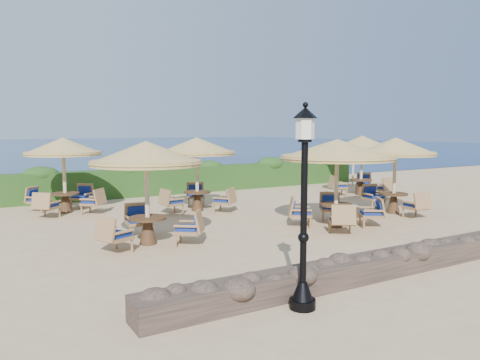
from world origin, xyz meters
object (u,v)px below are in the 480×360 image
extra_parasol (354,144)px  cafe_set_3 (64,163)px  cafe_set_2 (395,156)px  cafe_set_4 (197,158)px  cafe_set_5 (362,153)px  lamp_post (304,216)px  cafe_set_0 (147,170)px  cafe_set_1 (337,163)px

extra_parasol → cafe_set_3: 14.39m
cafe_set_2 → cafe_set_3: (-9.98, 5.89, -0.22)m
cafe_set_4 → cafe_set_5: size_ratio=1.03×
cafe_set_3 → cafe_set_4: (4.21, -1.97, 0.13)m
lamp_post → cafe_set_3: 11.42m
cafe_set_2 → lamp_post: bearing=-146.7°
extra_parasol → cafe_set_5: 3.45m
lamp_post → cafe_set_0: lamp_post is taller
extra_parasol → cafe_set_0: cafe_set_0 is taller
extra_parasol → cafe_set_5: size_ratio=0.88×
lamp_post → extra_parasol: 17.41m
extra_parasol → cafe_set_1: size_ratio=0.70×
cafe_set_1 → cafe_set_2: size_ratio=1.19×
cafe_set_5 → cafe_set_1: bearing=-140.5°
cafe_set_3 → extra_parasol: bearing=2.9°
cafe_set_0 → cafe_set_5: size_ratio=1.04×
cafe_set_2 → cafe_set_0: bearing=179.5°
extra_parasol → cafe_set_4: bearing=-165.2°
cafe_set_3 → cafe_set_5: same height
lamp_post → cafe_set_2: (8.21, 5.39, 0.45)m
cafe_set_1 → cafe_set_2: bearing=12.7°
cafe_set_1 → extra_parasol: bearing=43.6°
extra_parasol → cafe_set_0: size_ratio=0.85×
cafe_set_2 → cafe_set_5: size_ratio=1.04×
lamp_post → cafe_set_2: bearing=33.3°
extra_parasol → cafe_set_3: bearing=-177.1°
cafe_set_4 → cafe_set_5: (8.05, -0.03, -0.04)m
cafe_set_0 → cafe_set_1: size_ratio=0.83×
lamp_post → cafe_set_2: lamp_post is taller
cafe_set_3 → cafe_set_0: bearing=-80.2°
cafe_set_2 → cafe_set_1: bearing=-167.3°
cafe_set_0 → cafe_set_3: size_ratio=1.07×
lamp_post → cafe_set_1: lamp_post is taller
cafe_set_4 → lamp_post: bearing=-104.7°
cafe_set_4 → cafe_set_3: bearing=155.0°
cafe_set_3 → cafe_set_4: same height
extra_parasol → cafe_set_3: size_ratio=0.91×
cafe_set_0 → cafe_set_1: bearing=-8.3°
cafe_set_0 → cafe_set_3: bearing=99.8°
extra_parasol → cafe_set_5: bearing=-127.9°
extra_parasol → cafe_set_4: (-10.16, -2.68, -0.26)m
cafe_set_3 → cafe_set_5: size_ratio=0.97×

